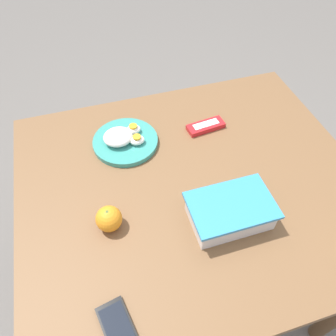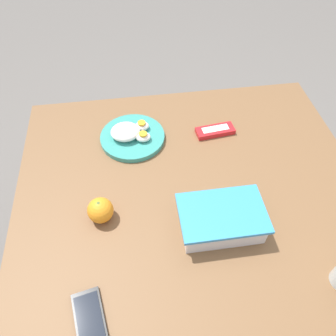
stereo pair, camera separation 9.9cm
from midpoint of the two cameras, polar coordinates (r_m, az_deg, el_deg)
name	(u,v)px [view 1 (the left image)]	position (r m, az deg, el deg)	size (l,w,h in m)	color
ground_plane	(184,278)	(1.65, 1.02, -18.72)	(10.00, 10.00, 0.00)	#66605B
table	(191,202)	(1.08, 1.50, -6.18)	(1.04, 0.90, 0.75)	brown
food_container	(230,212)	(0.90, 7.63, -7.88)	(0.23, 0.15, 0.07)	white
orange_fruit	(109,219)	(0.90, -13.40, -8.80)	(0.07, 0.07, 0.07)	orange
rice_plate	(124,140)	(1.10, -10.17, 4.72)	(0.22, 0.22, 0.06)	teal
candy_bar	(206,126)	(1.15, 4.14, 7.14)	(0.14, 0.06, 0.02)	red
cell_phone	(119,330)	(0.82, -12.38, -26.10)	(0.09, 0.14, 0.01)	black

